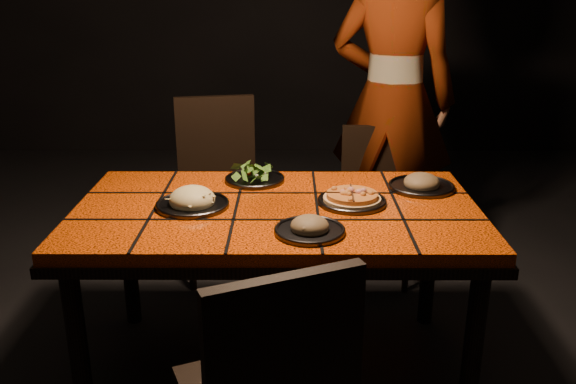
{
  "coord_description": "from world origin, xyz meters",
  "views": [
    {
      "loc": [
        0.05,
        -2.27,
        1.61
      ],
      "look_at": [
        0.04,
        -0.03,
        0.82
      ],
      "focal_mm": 38.0,
      "sensor_mm": 36.0,
      "label": 1
    }
  ],
  "objects_px": {
    "dining_table": "(277,224)",
    "diner": "(392,100)",
    "plate_pasta": "(192,201)",
    "chair_far_left": "(218,174)",
    "plate_pizza": "(352,199)",
    "chair_far_right": "(376,193)"
  },
  "relations": [
    {
      "from": "chair_far_left",
      "to": "chair_far_right",
      "type": "relative_size",
      "value": 1.17
    },
    {
      "from": "dining_table",
      "to": "diner",
      "type": "distance_m",
      "value": 1.31
    },
    {
      "from": "chair_far_left",
      "to": "chair_far_right",
      "type": "distance_m",
      "value": 0.89
    },
    {
      "from": "chair_far_right",
      "to": "diner",
      "type": "xyz_separation_m",
      "value": [
        0.1,
        0.21,
        0.48
      ]
    },
    {
      "from": "dining_table",
      "to": "chair_far_left",
      "type": "relative_size",
      "value": 1.64
    },
    {
      "from": "chair_far_right",
      "to": "diner",
      "type": "height_order",
      "value": "diner"
    },
    {
      "from": "dining_table",
      "to": "plate_pasta",
      "type": "distance_m",
      "value": 0.35
    },
    {
      "from": "chair_far_left",
      "to": "diner",
      "type": "xyz_separation_m",
      "value": [
        0.97,
        0.12,
        0.4
      ]
    },
    {
      "from": "diner",
      "to": "plate_pizza",
      "type": "distance_m",
      "value": 1.15
    },
    {
      "from": "dining_table",
      "to": "chair_far_left",
      "type": "distance_m",
      "value": 1.05
    },
    {
      "from": "plate_pizza",
      "to": "plate_pasta",
      "type": "height_order",
      "value": "plate_pasta"
    },
    {
      "from": "diner",
      "to": "dining_table",
      "type": "bearing_deg",
      "value": 79.75
    },
    {
      "from": "dining_table",
      "to": "diner",
      "type": "height_order",
      "value": "diner"
    },
    {
      "from": "chair_far_left",
      "to": "plate_pizza",
      "type": "distance_m",
      "value": 1.18
    },
    {
      "from": "dining_table",
      "to": "plate_pasta",
      "type": "relative_size",
      "value": 5.56
    },
    {
      "from": "chair_far_left",
      "to": "diner",
      "type": "height_order",
      "value": "diner"
    },
    {
      "from": "diner",
      "to": "chair_far_right",
      "type": "bearing_deg",
      "value": 84.48
    },
    {
      "from": "chair_far_right",
      "to": "plate_pizza",
      "type": "height_order",
      "value": "chair_far_right"
    },
    {
      "from": "diner",
      "to": "plate_pasta",
      "type": "bearing_deg",
      "value": 68.59
    },
    {
      "from": "chair_far_left",
      "to": "plate_pizza",
      "type": "bearing_deg",
      "value": -67.13
    },
    {
      "from": "chair_far_left",
      "to": "plate_pizza",
      "type": "relative_size",
      "value": 3.54
    },
    {
      "from": "chair_far_left",
      "to": "diner",
      "type": "bearing_deg",
      "value": -4.0
    }
  ]
}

